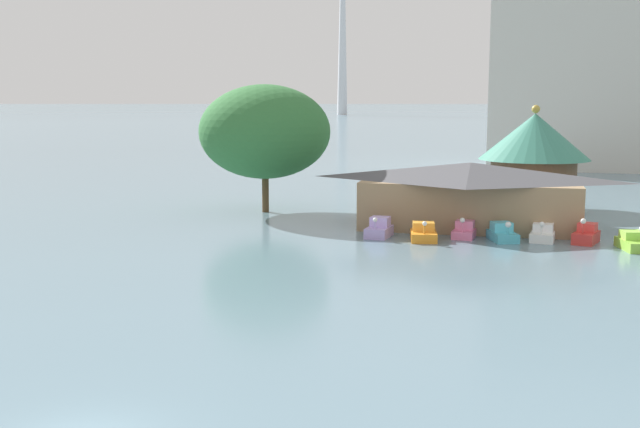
# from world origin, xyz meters

# --- Properties ---
(pedal_boat_lavender) EXTENTS (1.71, 2.65, 1.49)m
(pedal_boat_lavender) POSITION_xyz_m (2.89, 34.01, 0.54)
(pedal_boat_lavender) COLOR #B299D8
(pedal_boat_lavender) RESTS_ON ground
(pedal_boat_orange) EXTENTS (2.08, 2.86, 1.47)m
(pedal_boat_orange) POSITION_xyz_m (5.99, 33.40, 0.47)
(pedal_boat_orange) COLOR orange
(pedal_boat_orange) RESTS_ON ground
(pedal_boat_pink) EXTENTS (1.62, 2.35, 1.52)m
(pedal_boat_pink) POSITION_xyz_m (8.58, 35.03, 0.46)
(pedal_boat_pink) COLOR pink
(pedal_boat_pink) RESTS_ON ground
(pedal_boat_cyan) EXTENTS (2.25, 2.94, 1.45)m
(pedal_boat_cyan) POSITION_xyz_m (11.12, 34.52, 0.49)
(pedal_boat_cyan) COLOR #4CB7CC
(pedal_boat_cyan) RESTS_ON ground
(pedal_boat_white) EXTENTS (1.82, 2.74, 1.45)m
(pedal_boat_white) POSITION_xyz_m (13.73, 35.13, 0.45)
(pedal_boat_white) COLOR white
(pedal_boat_white) RESTS_ON ground
(pedal_boat_red) EXTENTS (2.01, 2.72, 1.77)m
(pedal_boat_red) POSITION_xyz_m (16.47, 34.92, 0.53)
(pedal_boat_red) COLOR red
(pedal_boat_red) RESTS_ON ground
(pedal_boat_lime) EXTENTS (2.08, 3.13, 1.70)m
(pedal_boat_lime) POSITION_xyz_m (19.16, 33.31, 0.47)
(pedal_boat_lime) COLOR #8CCC3F
(pedal_boat_lime) RESTS_ON ground
(boathouse) EXTENTS (16.66, 8.94, 4.76)m
(boathouse) POSITION_xyz_m (8.68, 39.70, 2.48)
(boathouse) COLOR #9E7F5B
(boathouse) RESTS_ON ground
(green_roof_pavilion) EXTENTS (9.25, 9.25, 8.83)m
(green_roof_pavilion) POSITION_xyz_m (13.42, 50.06, 4.60)
(green_roof_pavilion) COLOR brown
(green_roof_pavilion) RESTS_ON ground
(shoreline_tree_tall_left) EXTENTS (10.81, 10.81, 10.52)m
(shoreline_tree_tall_left) POSITION_xyz_m (-8.20, 43.34, 6.66)
(shoreline_tree_tall_left) COLOR brown
(shoreline_tree_tall_left) RESTS_ON ground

